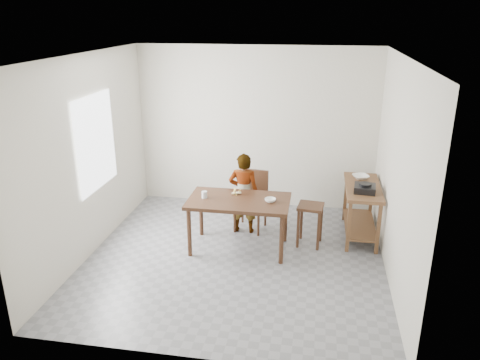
% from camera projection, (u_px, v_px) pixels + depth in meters
% --- Properties ---
extents(floor, '(4.00, 4.00, 0.04)m').
position_uv_depth(floor, '(235.00, 259.00, 6.43)').
color(floor, slate).
rests_on(floor, ground).
extents(ceiling, '(4.00, 4.00, 0.04)m').
position_uv_depth(ceiling, '(234.00, 54.00, 5.50)').
color(ceiling, white).
rests_on(ceiling, wall_back).
extents(wall_back, '(4.00, 0.04, 2.70)m').
position_uv_depth(wall_back, '(256.00, 128.00, 7.84)').
color(wall_back, beige).
rests_on(wall_back, ground).
extents(wall_front, '(4.00, 0.04, 2.70)m').
position_uv_depth(wall_front, '(194.00, 235.00, 4.09)').
color(wall_front, beige).
rests_on(wall_front, ground).
extents(wall_left, '(0.04, 4.00, 2.70)m').
position_uv_depth(wall_left, '(87.00, 157.00, 6.28)').
color(wall_left, beige).
rests_on(wall_left, ground).
extents(wall_right, '(0.04, 4.00, 2.70)m').
position_uv_depth(wall_right, '(399.00, 173.00, 5.65)').
color(wall_right, beige).
rests_on(wall_right, ground).
extents(window_pane, '(0.02, 1.10, 1.30)m').
position_uv_depth(window_pane, '(96.00, 142.00, 6.41)').
color(window_pane, white).
rests_on(window_pane, wall_left).
extents(dining_table, '(1.40, 0.80, 0.75)m').
position_uv_depth(dining_table, '(239.00, 224.00, 6.57)').
color(dining_table, '#3C2315').
rests_on(dining_table, floor).
extents(prep_counter, '(0.50, 1.20, 0.80)m').
position_uv_depth(prep_counter, '(361.00, 211.00, 6.94)').
color(prep_counter, brown).
rests_on(prep_counter, floor).
extents(child, '(0.46, 0.30, 1.25)m').
position_uv_depth(child, '(244.00, 193.00, 7.01)').
color(child, silver).
rests_on(child, floor).
extents(dining_chair, '(0.51, 0.51, 0.91)m').
position_uv_depth(dining_chair, '(250.00, 202.00, 7.14)').
color(dining_chair, '#3C2315').
rests_on(dining_chair, floor).
extents(stool, '(0.39, 0.39, 0.62)m').
position_uv_depth(stool, '(310.00, 225.00, 6.71)').
color(stool, '#3C2315').
rests_on(stool, floor).
extents(glass_tumbler, '(0.10, 0.10, 0.10)m').
position_uv_depth(glass_tumbler, '(204.00, 195.00, 6.49)').
color(glass_tumbler, silver).
rests_on(glass_tumbler, dining_table).
extents(small_bowl, '(0.19, 0.19, 0.05)m').
position_uv_depth(small_bowl, '(270.00, 200.00, 6.36)').
color(small_bowl, white).
rests_on(small_bowl, dining_table).
extents(banana, '(0.18, 0.15, 0.05)m').
position_uv_depth(banana, '(236.00, 193.00, 6.61)').
color(banana, '#E2C846').
rests_on(banana, dining_table).
extents(serving_bowl, '(0.31, 0.31, 0.06)m').
position_uv_depth(serving_bowl, '(361.00, 177.00, 7.09)').
color(serving_bowl, white).
rests_on(serving_bowl, prep_counter).
extents(gas_burner, '(0.32, 0.32, 0.10)m').
position_uv_depth(gas_burner, '(365.00, 188.00, 6.57)').
color(gas_burner, black).
rests_on(gas_burner, prep_counter).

